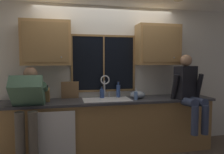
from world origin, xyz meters
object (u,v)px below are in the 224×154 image
person_standing (28,105)px  bottle_green_glass (102,93)px  mixing_bowl (138,95)px  knife_block (46,95)px  bottle_tall_clear (118,91)px  cutting_board (70,90)px  soap_dispenser (136,95)px  person_sitting_on_counter (189,89)px

person_standing → bottle_green_glass: 1.24m
person_standing → bottle_green_glass: bearing=21.2°
person_standing → bottle_green_glass: size_ratio=7.24×
mixing_bowl → bottle_green_glass: 0.63m
knife_block → mixing_bowl: bearing=0.8°
bottle_green_glass → bottle_tall_clear: bottle_tall_clear is taller
knife_block → bottle_green_glass: bearing=9.9°
knife_block → person_standing: bearing=-127.7°
cutting_board → knife_block: bearing=-151.2°
knife_block → soap_dispenser: (1.46, -0.14, -0.03)m
knife_block → mixing_bowl: 1.55m
person_standing → person_sitting_on_counter: bearing=0.2°
mixing_bowl → soap_dispenser: (-0.08, -0.16, 0.01)m
person_sitting_on_counter → bottle_green_glass: size_ratio=6.16×
knife_block → mixing_bowl: (1.55, 0.02, -0.05)m
person_standing → bottle_tall_clear: (1.45, 0.45, 0.11)m
person_sitting_on_counter → cutting_board: bearing=166.0°
person_standing → bottle_tall_clear: 1.52m
person_sitting_on_counter → cutting_board: size_ratio=4.18×
bottle_green_glass → bottle_tall_clear: 0.30m
knife_block → cutting_board: (0.38, 0.21, 0.04)m
person_sitting_on_counter → mixing_bowl: 0.87m
person_sitting_on_counter → soap_dispenser: bearing=170.9°
person_sitting_on_counter → knife_block: (-2.35, 0.28, -0.08)m
person_standing → soap_dispenser: bearing=5.1°
cutting_board → bottle_tall_clear: bearing=-3.3°
bottle_green_glass → cutting_board: bearing=174.9°
cutting_board → person_standing: bearing=-140.6°
knife_block → bottle_green_glass: knife_block is taller
soap_dispenser → mixing_bowl: bearing=62.3°
cutting_board → bottle_green_glass: cutting_board is taller
person_standing → mixing_bowl: bearing=9.9°
knife_block → cutting_board: bearing=28.8°
cutting_board → person_sitting_on_counter: bearing=-14.0°
person_sitting_on_counter → person_standing: bearing=-179.8°
soap_dispenser → bottle_green_glass: bearing=150.5°
knife_block → soap_dispenser: 1.47m
person_sitting_on_counter → bottle_tall_clear: bearing=158.5°
person_sitting_on_counter → mixing_bowl: (-0.81, 0.30, -0.12)m
person_sitting_on_counter → soap_dispenser: person_sitting_on_counter is taller
knife_block → bottle_green_glass: size_ratio=1.57×
person_sitting_on_counter → bottle_green_glass: (-1.42, 0.44, -0.10)m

